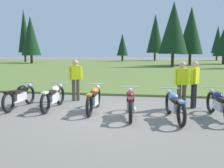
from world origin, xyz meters
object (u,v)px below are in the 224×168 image
at_px(motorcycle_black, 20,96).
at_px(motorcycle_navy, 220,104).
at_px(motorcycle_sky_blue, 175,105).
at_px(motorcycle_orange, 94,99).
at_px(motorcycle_cream, 53,97).
at_px(rider_checking_bike, 194,82).
at_px(rider_in_hivis_vest, 76,78).
at_px(motorcycle_maroon, 130,103).
at_px(rider_near_row_end, 182,83).

xyz_separation_m(motorcycle_black, motorcycle_navy, (6.66, -0.34, 0.00)).
bearing_deg(motorcycle_sky_blue, motorcycle_black, 172.24).
xyz_separation_m(motorcycle_orange, motorcycle_navy, (3.94, -0.26, 0.00)).
distance_m(motorcycle_cream, rider_checking_bike, 4.99).
bearing_deg(motorcycle_black, rider_in_hivis_vest, 45.12).
bearing_deg(motorcycle_orange, motorcycle_black, 178.38).
relative_size(motorcycle_cream, motorcycle_maroon, 1.00).
xyz_separation_m(motorcycle_sky_blue, rider_near_row_end, (0.34, 1.35, 0.51)).
height_order(motorcycle_maroon, motorcycle_sky_blue, same).
xyz_separation_m(motorcycle_orange, rider_in_hivis_vest, (-1.14, 1.66, 0.51)).
distance_m(motorcycle_cream, motorcycle_maroon, 2.84).
distance_m(motorcycle_black, motorcycle_navy, 6.67).
bearing_deg(rider_checking_bike, motorcycle_cream, -169.36).
distance_m(motorcycle_sky_blue, rider_in_hivis_vest, 4.42).
height_order(motorcycle_black, motorcycle_sky_blue, same).
bearing_deg(motorcycle_maroon, rider_near_row_end, 36.37).
bearing_deg(motorcycle_navy, rider_near_row_end, 136.25).
xyz_separation_m(motorcycle_black, rider_near_row_end, (5.65, 0.62, 0.51)).
bearing_deg(motorcycle_sky_blue, motorcycle_navy, 15.82).
bearing_deg(motorcycle_orange, motorcycle_navy, -3.84).
bearing_deg(motorcycle_navy, motorcycle_cream, 175.73).
height_order(motorcycle_orange, motorcycle_maroon, same).
xyz_separation_m(motorcycle_maroon, rider_in_hivis_vest, (-2.42, 2.18, 0.51)).
relative_size(rider_checking_bike, rider_near_row_end, 1.00).
xyz_separation_m(motorcycle_cream, motorcycle_sky_blue, (4.08, -0.79, 0.00)).
bearing_deg(motorcycle_maroon, rider_checking_bike, 36.65).
height_order(motorcycle_cream, motorcycle_orange, same).
relative_size(motorcycle_cream, rider_in_hivis_vest, 1.26).
relative_size(motorcycle_maroon, motorcycle_sky_blue, 1.01).
relative_size(motorcycle_orange, motorcycle_navy, 1.00).
xyz_separation_m(motorcycle_black, rider_in_hivis_vest, (1.58, 1.58, 0.51)).
height_order(motorcycle_cream, motorcycle_sky_blue, same).
xyz_separation_m(motorcycle_black, motorcycle_maroon, (3.99, -0.60, 0.00)).
xyz_separation_m(motorcycle_orange, motorcycle_sky_blue, (2.59, -0.65, 0.00)).
bearing_deg(rider_in_hivis_vest, motorcycle_sky_blue, -31.70).
relative_size(motorcycle_navy, rider_in_hivis_vest, 1.25).
distance_m(motorcycle_black, motorcycle_orange, 2.72).
distance_m(motorcycle_cream, rider_near_row_end, 4.48).
relative_size(motorcycle_sky_blue, rider_checking_bike, 1.25).
relative_size(motorcycle_cream, motorcycle_sky_blue, 1.01).
height_order(motorcycle_black, motorcycle_maroon, same).
bearing_deg(motorcycle_sky_blue, rider_near_row_end, 75.79).
bearing_deg(motorcycle_black, motorcycle_orange, -1.62).
relative_size(motorcycle_maroon, rider_in_hivis_vest, 1.26).
distance_m(motorcycle_orange, rider_in_hivis_vest, 2.08).
bearing_deg(motorcycle_cream, rider_checking_bike, 10.64).
relative_size(motorcycle_black, motorcycle_orange, 1.00).
xyz_separation_m(motorcycle_orange, rider_near_row_end, (2.93, 0.70, 0.51)).
distance_m(motorcycle_maroon, rider_near_row_end, 2.12).
bearing_deg(motorcycle_orange, rider_in_hivis_vest, 124.60).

